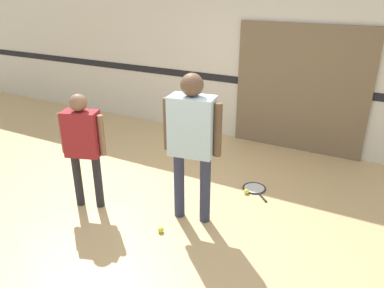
# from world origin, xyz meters

# --- Properties ---
(ground_plane) EXTENTS (16.00, 16.00, 0.00)m
(ground_plane) POSITION_xyz_m (0.00, 0.00, 0.00)
(ground_plane) COLOR tan
(wall_back) EXTENTS (16.00, 0.07, 3.20)m
(wall_back) POSITION_xyz_m (0.00, 2.55, 1.60)
(wall_back) COLOR silver
(wall_back) RESTS_ON ground_plane
(wall_panel) EXTENTS (2.05, 0.05, 1.99)m
(wall_panel) POSITION_xyz_m (0.75, 2.49, 1.00)
(wall_panel) COLOR #756047
(wall_panel) RESTS_ON ground_plane
(person_instructor) EXTENTS (0.64, 0.33, 1.71)m
(person_instructor) POSITION_xyz_m (0.18, -0.05, 1.06)
(person_instructor) COLOR #2D334C
(person_instructor) RESTS_ON ground_plane
(person_student_left) EXTENTS (0.51, 0.33, 1.42)m
(person_student_left) POSITION_xyz_m (-1.05, -0.39, 0.88)
(person_student_left) COLOR #232328
(person_student_left) RESTS_ON ground_plane
(racket_spare_on_floor) EXTENTS (0.47, 0.48, 0.03)m
(racket_spare_on_floor) POSITION_xyz_m (0.62, 0.91, 0.01)
(racket_spare_on_floor) COLOR #28282D
(racket_spare_on_floor) RESTS_ON ground_plane
(tennis_ball_near_instructor) EXTENTS (0.07, 0.07, 0.07)m
(tennis_ball_near_instructor) POSITION_xyz_m (0.01, -0.46, 0.03)
(tennis_ball_near_instructor) COLOR #CCE038
(tennis_ball_near_instructor) RESTS_ON ground_plane
(tennis_ball_by_spare_racket) EXTENTS (0.07, 0.07, 0.07)m
(tennis_ball_by_spare_racket) POSITION_xyz_m (0.56, 0.75, 0.03)
(tennis_ball_by_spare_racket) COLOR #CCE038
(tennis_ball_by_spare_racket) RESTS_ON ground_plane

